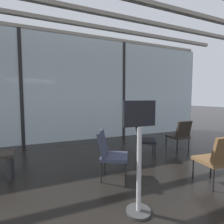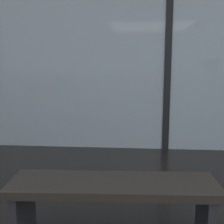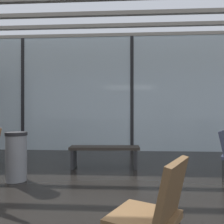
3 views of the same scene
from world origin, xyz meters
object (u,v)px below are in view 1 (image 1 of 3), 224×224
lounge_chair_4 (142,137)px  lounge_chair_6 (180,134)px  parked_airplane (29,93)px  lounge_chair_0 (110,152)px  info_sign (139,161)px  lounge_chair_7 (218,157)px

lounge_chair_4 → lounge_chair_6: same height
parked_airplane → lounge_chair_0: bearing=-77.8°
lounge_chair_0 → info_sign: size_ratio=0.60×
parked_airplane → lounge_chair_6: size_ratio=14.44×
info_sign → lounge_chair_0: bearing=90.2°
parked_airplane → lounge_chair_7: 11.05m
lounge_chair_0 → lounge_chair_4: (1.19, 0.79, 0.00)m
lounge_chair_0 → lounge_chair_4: 1.43m
parked_airplane → lounge_chair_6: bearing=-63.1°
lounge_chair_4 → lounge_chair_7: 1.77m
lounge_chair_0 → lounge_chair_7: size_ratio=1.00×
lounge_chair_4 → lounge_chair_6: bearing=-63.6°
lounge_chair_6 → lounge_chair_0: bearing=14.8°
parked_airplane → lounge_chair_7: (3.60, -10.36, -1.36)m
parked_airplane → lounge_chair_6: (4.41, -8.69, -1.36)m
lounge_chair_4 → info_sign: bearing=176.1°
parked_airplane → info_sign: (2.03, -10.44, -1.18)m
parked_airplane → lounge_chair_4: size_ratio=14.44×
lounge_chair_6 → info_sign: size_ratio=0.60×
info_sign → lounge_chair_6: bearing=36.4°
lounge_chair_0 → lounge_chair_6: 2.48m
lounge_chair_7 → info_sign: 1.58m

